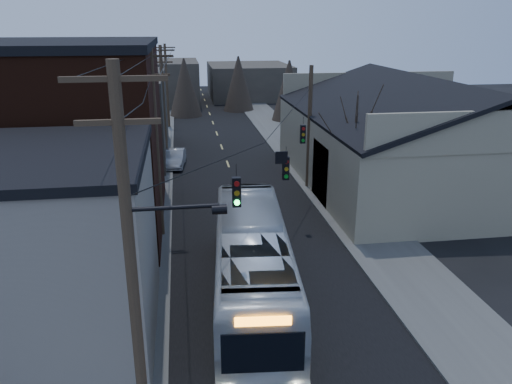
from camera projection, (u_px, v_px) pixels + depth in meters
road_surface at (230, 171)px, 39.50m from camera, size 9.00×110.00×0.02m
sidewalk_left at (147, 174)px, 38.56m from camera, size 4.00×110.00×0.12m
sidewalk_right at (310, 167)px, 40.41m from camera, size 4.00×110.00×0.12m
building_clapboard at (34, 254)px, 17.45m from camera, size 8.00×8.00×7.00m
building_brick at (65, 142)px, 27.11m from camera, size 10.00×12.00×10.00m
building_left_far at (112, 117)px, 42.63m from camera, size 9.00×14.00×7.00m
warehouse at (417, 147)px, 35.80m from camera, size 16.16×20.60×7.73m
building_far_left at (162, 83)px, 70.41m from camera, size 10.00×12.00×6.00m
building_far_right at (249, 81)px, 77.10m from camera, size 12.00×14.00×5.00m
bare_tree at (354, 155)px, 29.91m from camera, size 0.40×0.40×7.20m
utility_lines at (190, 124)px, 31.98m from camera, size 11.24×45.28×10.50m
bus at (252, 261)px, 20.80m from camera, size 4.04×12.70×3.48m
parked_car at (175, 158)px, 40.51m from camera, size 1.87×4.27×1.37m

